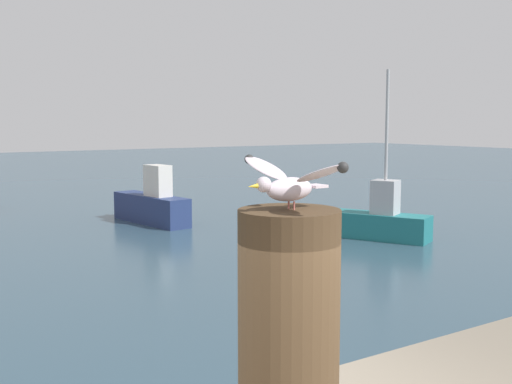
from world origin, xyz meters
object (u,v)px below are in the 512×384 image
at_px(mooring_post, 289,326).
at_px(seagull, 289,181).
at_px(boat_teal, 365,220).
at_px(boat_navy, 148,204).

distance_m(mooring_post, seagull, 0.62).
xyz_separation_m(boat_teal, boat_navy, (-3.62, 5.34, 0.09)).
height_order(mooring_post, boat_teal, boat_teal).
bearing_deg(mooring_post, boat_navy, 67.94).
relative_size(boat_teal, boat_navy, 1.17).
relative_size(mooring_post, boat_navy, 0.27).
xyz_separation_m(mooring_post, boat_teal, (9.73, 9.73, -1.68)).
bearing_deg(seagull, boat_navy, 67.93).
distance_m(mooring_post, boat_teal, 13.86).
xyz_separation_m(seagull, boat_navy, (6.11, 15.07, -2.21)).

